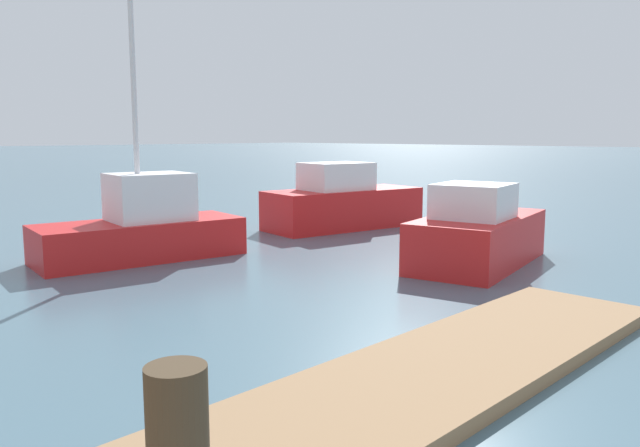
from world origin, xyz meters
TOP-DOWN VIEW (x-y plane):
  - floating_dock at (1.70, 7.67)m, footprint 10.40×2.00m
  - moored_boat_0 at (10.68, 16.59)m, footprint 5.12×2.67m
  - moored_boat_1 at (8.67, 10.76)m, footprint 4.37×2.60m
  - moored_boat_2 at (3.93, 16.58)m, footprint 4.77×2.47m

SIDE VIEW (x-z plane):
  - floating_dock at x=1.70m, z-range 0.00..0.18m
  - moored_boat_1 at x=8.67m, z-range -0.21..1.58m
  - moored_boat_2 at x=3.93m, z-range -3.46..4.95m
  - moored_boat_0 at x=10.68m, z-range -0.23..1.76m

